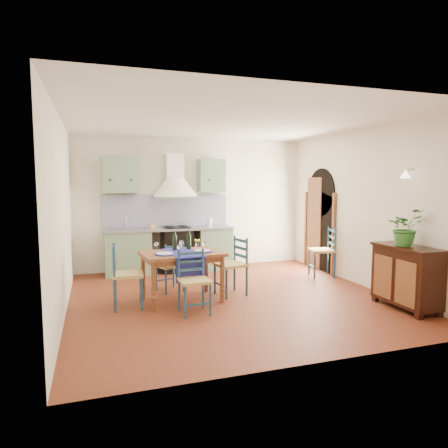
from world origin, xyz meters
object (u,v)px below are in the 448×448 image
(dining_table, at_px, (182,258))
(sideboard, at_px, (406,275))
(potted_plant, at_px, (405,227))
(chair_near, at_px, (194,281))

(dining_table, relative_size, sideboard, 1.23)
(dining_table, height_order, sideboard, dining_table)
(dining_table, relative_size, potted_plant, 2.37)
(chair_near, distance_m, sideboard, 3.12)
(sideboard, relative_size, potted_plant, 1.92)
(chair_near, relative_size, potted_plant, 1.64)
(dining_table, distance_m, potted_plant, 3.34)
(chair_near, height_order, sideboard, sideboard)
(dining_table, bearing_deg, sideboard, -24.60)
(sideboard, bearing_deg, potted_plant, 137.85)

